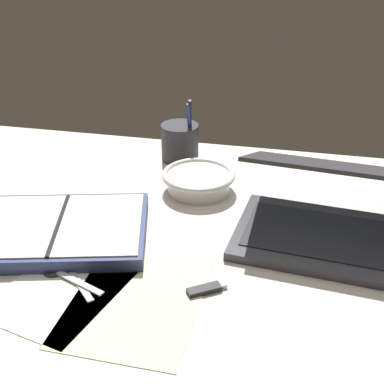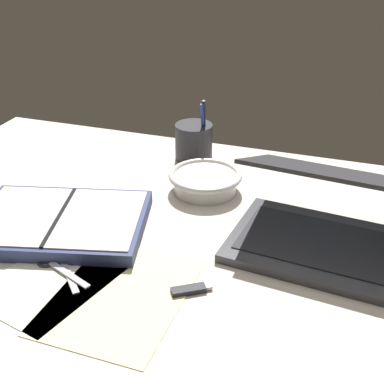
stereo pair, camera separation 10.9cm
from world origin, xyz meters
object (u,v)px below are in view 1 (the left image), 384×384
(bowl, at_px, (198,180))
(planner, at_px, (60,230))
(scissors, at_px, (65,272))
(pen_cup, at_px, (180,142))
(laptop, at_px, (323,212))

(bowl, xyz_separation_m, planner, (-0.23, -0.25, -0.01))
(scissors, bearing_deg, pen_cup, 115.42)
(bowl, distance_m, planner, 0.34)
(planner, bearing_deg, laptop, -1.30)
(bowl, bearing_deg, laptop, -25.83)
(pen_cup, bearing_deg, bowl, -63.16)
(pen_cup, height_order, planner, pen_cup)
(pen_cup, xyz_separation_m, scissors, (-0.09, -0.53, -0.04))
(bowl, xyz_separation_m, pen_cup, (-0.08, 0.16, 0.02))
(laptop, height_order, pen_cup, laptop)
(laptop, distance_m, planner, 0.53)
(bowl, relative_size, scissors, 1.28)
(planner, height_order, scissors, planner)
(scissors, bearing_deg, laptop, 61.96)
(pen_cup, bearing_deg, laptop, -39.55)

